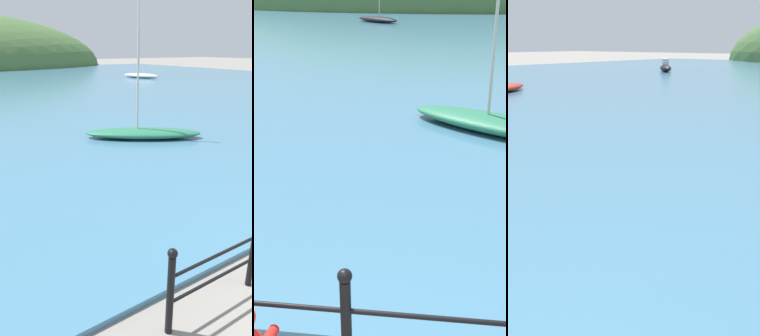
% 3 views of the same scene
% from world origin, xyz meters
% --- Properties ---
extents(boat_white_sailboat, '(3.06, 4.83, 5.57)m').
position_xyz_m(boat_white_sailboat, '(18.20, 30.98, 0.38)').
color(boat_white_sailboat, silver).
rests_on(boat_white_sailboat, water).
extents(boat_far_right, '(4.30, 3.43, 5.18)m').
position_xyz_m(boat_far_right, '(2.22, 8.94, 0.32)').
color(boat_far_right, '#287551').
rests_on(boat_far_right, water).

